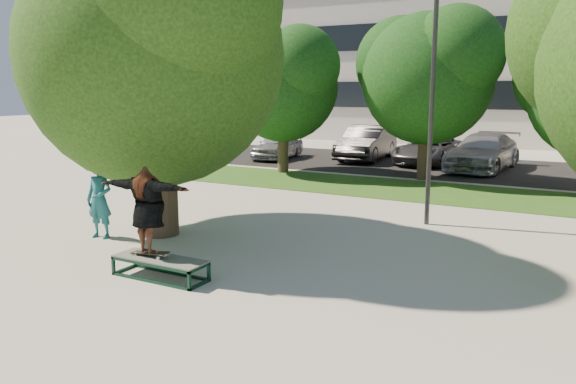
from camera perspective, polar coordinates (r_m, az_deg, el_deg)
The scene contains 15 objects.
ground at distance 10.44m, azimuth 1.23°, elevation -8.37°, with size 120.00×120.00×0.00m, color #9E9991.
grass_strip at distance 18.92m, azimuth 17.41°, elevation -0.25°, with size 30.00×4.00×0.02m, color #194D16.
asphalt_strip at distance 25.41m, azimuth 18.13°, elevation 2.33°, with size 40.00×8.00×0.01m, color black.
tree_left at distance 13.29m, azimuth -13.58°, elevation 14.72°, with size 6.96×5.95×7.12m.
bg_tree_left at distance 22.75m, azimuth -0.58°, elevation 11.38°, with size 5.28×4.51×5.77m.
bg_tree_mid at distance 21.61m, azimuth 13.89°, elevation 11.88°, with size 5.76×4.92×6.24m.
lamppost at distance 14.22m, azimuth 14.43°, elevation 9.25°, with size 0.25×0.15×6.11m.
office_building at distance 41.53m, azimuth 20.27°, elevation 16.25°, with size 30.00×14.12×16.00m.
grind_box at distance 10.45m, azimuth -12.85°, elevation -7.53°, with size 1.80×0.60×0.38m.
skater_rig at distance 10.34m, azimuth -14.06°, elevation -1.76°, with size 1.96×0.60×1.65m.
bystander at distance 13.43m, azimuth -18.60°, elevation -0.75°, with size 0.65×0.42×1.77m, color #1A5D66.
car_silver_a at distance 27.34m, azimuth -1.04°, elevation 4.75°, with size 1.52×3.79×1.29m, color #A8A7AC.
car_dark at distance 27.14m, azimuth 7.98°, elevation 4.96°, with size 1.73×4.95×1.63m, color black.
car_grey at distance 26.25m, azimuth 14.12°, elevation 4.20°, with size 2.15×4.66×1.30m, color #59595E.
car_silver_b at distance 24.88m, azimuth 19.21°, elevation 3.86°, with size 2.12×5.22×1.51m, color #9F9EA3.
Camera 1 is at (4.55, -8.77, 3.37)m, focal length 35.00 mm.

